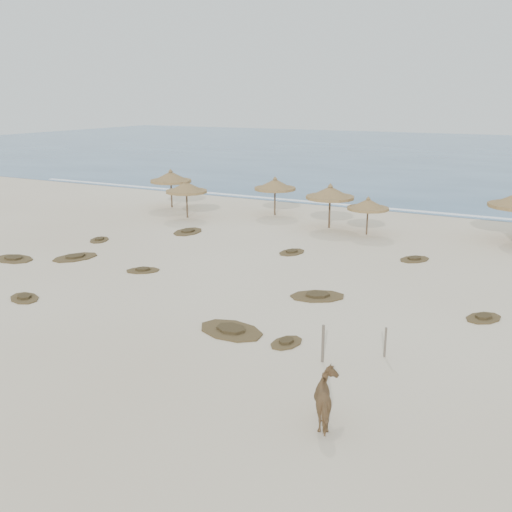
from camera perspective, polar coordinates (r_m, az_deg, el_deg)
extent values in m
plane|color=beige|center=(22.41, -6.39, -6.33)|extent=(160.00, 160.00, 0.00)
cube|color=navy|center=(93.32, 20.32, 9.56)|extent=(200.00, 100.00, 0.01)
cube|color=white|center=(45.53, 12.03, 4.74)|extent=(70.00, 0.60, 0.01)
cylinder|color=brown|center=(45.14, -8.46, 6.26)|extent=(0.13, 0.13, 2.24)
cylinder|color=olive|center=(45.00, -8.51, 7.43)|extent=(3.92, 3.92, 0.19)
cone|color=olive|center=(44.95, -8.53, 7.87)|extent=(3.79, 3.79, 0.80)
cone|color=olive|center=(44.89, -8.55, 8.48)|extent=(0.38, 0.38, 0.24)
cylinder|color=brown|center=(41.03, -6.92, 5.25)|extent=(0.12, 0.12, 2.06)
cylinder|color=olive|center=(40.88, -6.96, 6.43)|extent=(3.67, 3.67, 0.18)
cone|color=olive|center=(40.83, -6.98, 6.87)|extent=(3.55, 3.55, 0.74)
cone|color=olive|center=(40.77, -7.00, 7.49)|extent=(0.35, 0.35, 0.22)
cylinder|color=brown|center=(41.69, 1.90, 5.56)|extent=(0.12, 0.12, 2.12)
cylinder|color=olive|center=(41.55, 1.91, 6.75)|extent=(3.93, 3.93, 0.18)
cone|color=olive|center=(41.50, 1.91, 7.20)|extent=(3.80, 3.80, 0.76)
cone|color=olive|center=(41.43, 1.92, 7.82)|extent=(0.36, 0.36, 0.22)
cylinder|color=brown|center=(37.78, 7.36, 4.46)|extent=(0.13, 0.13, 2.21)
cylinder|color=olive|center=(37.61, 7.41, 5.83)|extent=(3.88, 3.88, 0.19)
cone|color=olive|center=(37.56, 7.43, 6.36)|extent=(3.75, 3.75, 0.79)
cone|color=olive|center=(37.49, 7.45, 7.07)|extent=(0.38, 0.38, 0.23)
cylinder|color=brown|center=(36.31, 11.06, 3.52)|extent=(0.10, 0.10, 1.82)
cylinder|color=olive|center=(36.16, 11.12, 4.69)|extent=(2.79, 2.79, 0.16)
cone|color=olive|center=(36.11, 11.15, 5.13)|extent=(2.70, 2.70, 0.65)
cone|color=olive|center=(36.05, 11.18, 5.74)|extent=(0.31, 0.31, 0.19)
imported|color=brown|center=(15.52, 7.23, -14.10)|extent=(1.39, 1.77, 1.36)
cylinder|color=brown|center=(18.78, 6.71, -8.69)|extent=(0.12, 0.12, 1.29)
cylinder|color=brown|center=(19.52, 12.80, -8.41)|extent=(0.08, 0.08, 1.04)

